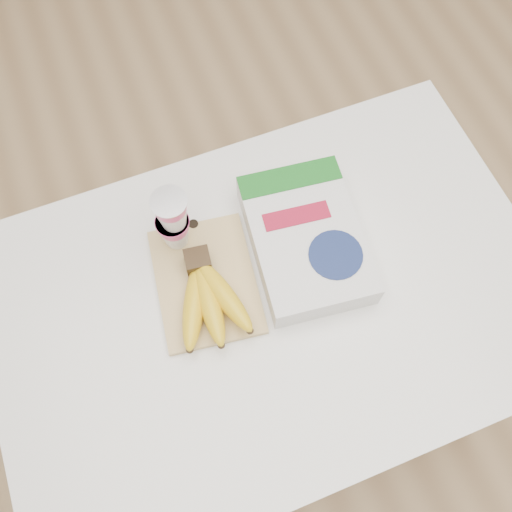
{
  "coord_description": "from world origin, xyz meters",
  "views": [
    {
      "loc": [
        -0.16,
        -0.33,
        1.84
      ],
      "look_at": [
        -0.0,
        0.08,
        0.85
      ],
      "focal_mm": 40.0,
      "sensor_mm": 36.0,
      "label": 1
    }
  ],
  "objects_px": {
    "table": "(268,351)",
    "bananas": "(208,298)",
    "cutting_board": "(206,281)",
    "yogurt_stack": "(173,220)",
    "cereal_box": "(306,239)"
  },
  "relations": [
    {
      "from": "table",
      "to": "bananas",
      "type": "relative_size",
      "value": 5.25
    },
    {
      "from": "table",
      "to": "cutting_board",
      "type": "relative_size",
      "value": 4.21
    },
    {
      "from": "cutting_board",
      "to": "yogurt_stack",
      "type": "relative_size",
      "value": 1.63
    },
    {
      "from": "cutting_board",
      "to": "cereal_box",
      "type": "relative_size",
      "value": 0.79
    },
    {
      "from": "table",
      "to": "bananas",
      "type": "distance_m",
      "value": 0.46
    },
    {
      "from": "bananas",
      "to": "cereal_box",
      "type": "height_order",
      "value": "bananas"
    },
    {
      "from": "yogurt_stack",
      "to": "cereal_box",
      "type": "bearing_deg",
      "value": -23.28
    },
    {
      "from": "cutting_board",
      "to": "bananas",
      "type": "height_order",
      "value": "bananas"
    },
    {
      "from": "yogurt_stack",
      "to": "cereal_box",
      "type": "distance_m",
      "value": 0.26
    },
    {
      "from": "yogurt_stack",
      "to": "bananas",
      "type": "bearing_deg",
      "value": -85.0
    },
    {
      "from": "cutting_board",
      "to": "yogurt_stack",
      "type": "distance_m",
      "value": 0.14
    },
    {
      "from": "table",
      "to": "bananas",
      "type": "bearing_deg",
      "value": 165.54
    },
    {
      "from": "table",
      "to": "cereal_box",
      "type": "relative_size",
      "value": 3.32
    },
    {
      "from": "table",
      "to": "cutting_board",
      "type": "height_order",
      "value": "cutting_board"
    },
    {
      "from": "bananas",
      "to": "yogurt_stack",
      "type": "bearing_deg",
      "value": 95.0
    }
  ]
}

